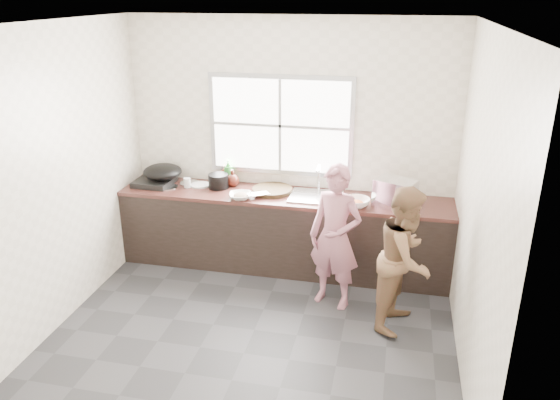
% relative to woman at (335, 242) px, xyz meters
% --- Properties ---
extents(floor, '(3.60, 3.20, 0.01)m').
position_rel_woman_xyz_m(floor, '(-0.65, -0.63, -0.68)').
color(floor, '#2C2C2F').
rests_on(floor, ground).
extents(ceiling, '(3.60, 3.20, 0.01)m').
position_rel_woman_xyz_m(ceiling, '(-0.65, -0.63, 2.03)').
color(ceiling, silver).
rests_on(ceiling, wall_back).
extents(wall_back, '(3.60, 0.01, 2.70)m').
position_rel_woman_xyz_m(wall_back, '(-0.65, 0.97, 0.68)').
color(wall_back, silver).
rests_on(wall_back, ground).
extents(wall_left, '(0.01, 3.20, 2.70)m').
position_rel_woman_xyz_m(wall_left, '(-2.45, -0.63, 0.68)').
color(wall_left, silver).
rests_on(wall_left, ground).
extents(wall_right, '(0.01, 3.20, 2.70)m').
position_rel_woman_xyz_m(wall_right, '(1.16, -0.63, 0.68)').
color(wall_right, beige).
rests_on(wall_right, ground).
extents(wall_front, '(3.60, 0.01, 2.70)m').
position_rel_woman_xyz_m(wall_front, '(-0.65, -2.24, 0.68)').
color(wall_front, silver).
rests_on(wall_front, ground).
extents(cabinet, '(3.60, 0.62, 0.82)m').
position_rel_woman_xyz_m(cabinet, '(-0.65, 0.66, -0.26)').
color(cabinet, black).
rests_on(cabinet, floor).
extents(countertop, '(3.60, 0.64, 0.04)m').
position_rel_woman_xyz_m(countertop, '(-0.65, 0.66, 0.17)').
color(countertop, '#3D1E19').
rests_on(countertop, cabinet).
extents(sink, '(0.55, 0.45, 0.02)m').
position_rel_woman_xyz_m(sink, '(-0.30, 0.66, 0.19)').
color(sink, silver).
rests_on(sink, countertop).
extents(faucet, '(0.02, 0.02, 0.30)m').
position_rel_woman_xyz_m(faucet, '(-0.30, 0.86, 0.34)').
color(faucet, silver).
rests_on(faucet, countertop).
extents(window_frame, '(1.60, 0.05, 1.10)m').
position_rel_woman_xyz_m(window_frame, '(-0.75, 0.96, 0.88)').
color(window_frame, '#9EA0A5').
rests_on(window_frame, wall_back).
extents(window_glazing, '(1.50, 0.01, 1.00)m').
position_rel_woman_xyz_m(window_glazing, '(-0.75, 0.93, 0.88)').
color(window_glazing, white).
rests_on(window_glazing, window_frame).
extents(woman, '(0.57, 0.46, 1.34)m').
position_rel_woman_xyz_m(woman, '(0.00, 0.00, 0.00)').
color(woman, '#AE6877').
rests_on(woman, floor).
extents(person_side, '(0.68, 0.78, 1.36)m').
position_rel_woman_xyz_m(person_side, '(0.66, -0.22, 0.01)').
color(person_side, brown).
rests_on(person_side, floor).
extents(cutting_board, '(0.55, 0.55, 0.04)m').
position_rel_woman_xyz_m(cutting_board, '(-0.79, 0.72, 0.21)').
color(cutting_board, black).
rests_on(cutting_board, countertop).
extents(cleaver, '(0.25, 0.22, 0.01)m').
position_rel_woman_xyz_m(cleaver, '(-0.89, 0.51, 0.23)').
color(cleaver, '#BABEC2').
rests_on(cleaver, cutting_board).
extents(bowl_mince, '(0.30, 0.30, 0.06)m').
position_rel_woman_xyz_m(bowl_mince, '(-1.07, 0.45, 0.22)').
color(bowl_mince, white).
rests_on(bowl_mince, countertop).
extents(bowl_crabs, '(0.26, 0.26, 0.07)m').
position_rel_woman_xyz_m(bowl_crabs, '(0.15, 0.49, 0.22)').
color(bowl_crabs, white).
rests_on(bowl_crabs, countertop).
extents(bowl_held, '(0.26, 0.26, 0.06)m').
position_rel_woman_xyz_m(bowl_held, '(0.06, 0.45, 0.22)').
color(bowl_held, white).
rests_on(bowl_held, countertop).
extents(black_pot, '(0.24, 0.24, 0.16)m').
position_rel_woman_xyz_m(black_pot, '(-1.40, 0.71, 0.27)').
color(black_pot, black).
rests_on(black_pot, countertop).
extents(plate_food, '(0.27, 0.27, 0.02)m').
position_rel_woman_xyz_m(plate_food, '(-1.63, 0.74, 0.20)').
color(plate_food, silver).
rests_on(plate_food, countertop).
extents(bottle_green, '(0.14, 0.14, 0.29)m').
position_rel_woman_xyz_m(bottle_green, '(-1.34, 0.89, 0.33)').
color(bottle_green, '#2A812C').
rests_on(bottle_green, countertop).
extents(bottle_brown_tall, '(0.11, 0.11, 0.20)m').
position_rel_woman_xyz_m(bottle_brown_tall, '(-1.38, 0.89, 0.29)').
color(bottle_brown_tall, '#512814').
rests_on(bottle_brown_tall, countertop).
extents(bottle_brown_short, '(0.15, 0.15, 0.18)m').
position_rel_woman_xyz_m(bottle_brown_short, '(-1.27, 0.81, 0.28)').
color(bottle_brown_short, '#3C160F').
rests_on(bottle_brown_short, countertop).
extents(glass_jar, '(0.09, 0.09, 0.11)m').
position_rel_woman_xyz_m(glass_jar, '(-1.75, 0.65, 0.24)').
color(glass_jar, silver).
rests_on(glass_jar, countertop).
extents(burner, '(0.42, 0.42, 0.06)m').
position_rel_woman_xyz_m(burner, '(-2.15, 0.67, 0.22)').
color(burner, black).
rests_on(burner, countertop).
extents(wok, '(0.51, 0.51, 0.17)m').
position_rel_woman_xyz_m(wok, '(-2.07, 0.71, 0.33)').
color(wok, black).
rests_on(wok, burner).
extents(dish_rack, '(0.46, 0.40, 0.29)m').
position_rel_woman_xyz_m(dish_rack, '(0.53, 0.56, 0.33)').
color(dish_rack, silver).
rests_on(dish_rack, countertop).
extents(pot_lid_left, '(0.25, 0.25, 0.01)m').
position_rel_woman_xyz_m(pot_lid_left, '(-1.96, 0.61, 0.19)').
color(pot_lid_left, silver).
rests_on(pot_lid_left, countertop).
extents(pot_lid_right, '(0.27, 0.27, 0.01)m').
position_rel_woman_xyz_m(pot_lid_right, '(-1.77, 0.78, 0.19)').
color(pot_lid_right, silver).
rests_on(pot_lid_right, countertop).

